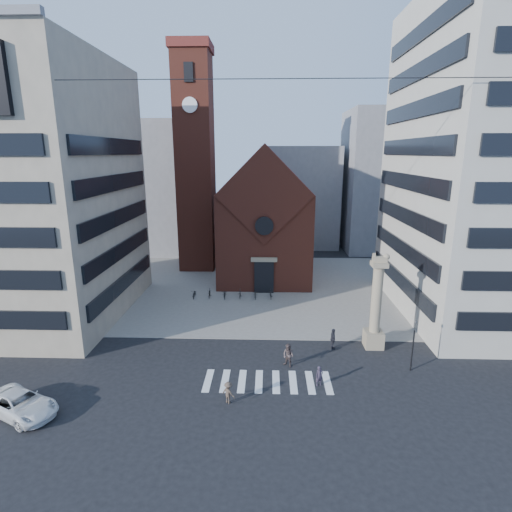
# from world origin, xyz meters

# --- Properties ---
(ground) EXTENTS (120.00, 120.00, 0.00)m
(ground) POSITION_xyz_m (0.00, 0.00, 0.00)
(ground) COLOR black
(ground) RESTS_ON ground
(piazza) EXTENTS (46.00, 30.00, 0.05)m
(piazza) POSITION_xyz_m (0.00, 19.00, 0.03)
(piazza) COLOR gray
(piazza) RESTS_ON ground
(zebra_crossing) EXTENTS (10.20, 3.20, 0.01)m
(zebra_crossing) POSITION_xyz_m (0.55, -3.00, 0.01)
(zebra_crossing) COLOR white
(zebra_crossing) RESTS_ON ground
(church) EXTENTS (12.00, 16.65, 18.00)m
(church) POSITION_xyz_m (0.00, 25.04, 7.98)
(church) COLOR brown
(church) RESTS_ON ground
(campanile) EXTENTS (5.50, 5.50, 31.20)m
(campanile) POSITION_xyz_m (-10.00, 28.00, 15.74)
(campanile) COLOR brown
(campanile) RESTS_ON ground
(building_left) EXTENTS (18.00, 20.00, 26.00)m
(building_left) POSITION_xyz_m (-24.00, 10.00, 13.00)
(building_left) COLOR tan
(building_left) RESTS_ON ground
(building_right) EXTENTS (18.00, 22.00, 32.00)m
(building_right) POSITION_xyz_m (24.00, 12.00, 16.00)
(building_right) COLOR #B1ADA0
(building_right) RESTS_ON ground
(bg_block_left) EXTENTS (16.00, 14.00, 22.00)m
(bg_block_left) POSITION_xyz_m (-20.00, 40.00, 11.00)
(bg_block_left) COLOR gray
(bg_block_left) RESTS_ON ground
(bg_block_mid) EXTENTS (14.00, 12.00, 18.00)m
(bg_block_mid) POSITION_xyz_m (6.00, 45.00, 9.00)
(bg_block_mid) COLOR gray
(bg_block_mid) RESTS_ON ground
(bg_block_right) EXTENTS (16.00, 14.00, 24.00)m
(bg_block_right) POSITION_xyz_m (22.00, 42.00, 12.00)
(bg_block_right) COLOR gray
(bg_block_right) RESTS_ON ground
(lion_column) EXTENTS (1.63, 1.60, 8.68)m
(lion_column) POSITION_xyz_m (10.01, 3.00, 3.46)
(lion_column) COLOR gray
(lion_column) RESTS_ON ground
(traffic_light) EXTENTS (0.13, 0.16, 4.30)m
(traffic_light) POSITION_xyz_m (12.00, -1.00, 2.29)
(traffic_light) COLOR black
(traffic_light) RESTS_ON ground
(white_car) EXTENTS (6.03, 4.60, 1.52)m
(white_car) POSITION_xyz_m (-15.85, -7.45, 0.76)
(white_car) COLOR silver
(white_car) RESTS_ON ground
(pedestrian_0) EXTENTS (0.64, 0.51, 1.55)m
(pedestrian_0) POSITION_xyz_m (4.41, -3.37, 0.77)
(pedestrian_0) COLOR #31293A
(pedestrian_0) RESTS_ON ground
(pedestrian_1) EXTENTS (1.21, 1.16, 1.96)m
(pedestrian_1) POSITION_xyz_m (2.22, -0.69, 0.98)
(pedestrian_1) COLOR #4E3F3E
(pedestrian_1) RESTS_ON ground
(pedestrian_2) EXTENTS (0.56, 1.16, 1.92)m
(pedestrian_2) POSITION_xyz_m (6.31, 2.44, 0.96)
(pedestrian_2) COLOR #24242B
(pedestrian_2) RESTS_ON ground
(pedestrian_3) EXTENTS (1.19, 1.06, 1.60)m
(pedestrian_3) POSITION_xyz_m (-2.15, -5.74, 0.80)
(pedestrian_3) COLOR #483A30
(pedestrian_3) RESTS_ON ground
(scooter_0) EXTENTS (0.71, 1.81, 0.93)m
(scooter_0) POSITION_xyz_m (-8.34, 14.88, 0.52)
(scooter_0) COLOR black
(scooter_0) RESTS_ON piazza
(scooter_1) EXTENTS (0.58, 1.75, 1.04)m
(scooter_1) POSITION_xyz_m (-6.50, 14.88, 0.57)
(scooter_1) COLOR black
(scooter_1) RESTS_ON piazza
(scooter_2) EXTENTS (0.71, 1.81, 0.93)m
(scooter_2) POSITION_xyz_m (-4.67, 14.88, 0.52)
(scooter_2) COLOR black
(scooter_2) RESTS_ON piazza
(scooter_3) EXTENTS (0.58, 1.75, 1.04)m
(scooter_3) POSITION_xyz_m (-2.83, 14.88, 0.57)
(scooter_3) COLOR black
(scooter_3) RESTS_ON piazza
(scooter_4) EXTENTS (0.71, 1.81, 0.93)m
(scooter_4) POSITION_xyz_m (-1.00, 14.88, 0.52)
(scooter_4) COLOR black
(scooter_4) RESTS_ON piazza
(scooter_5) EXTENTS (0.58, 1.75, 1.04)m
(scooter_5) POSITION_xyz_m (0.84, 14.88, 0.57)
(scooter_5) COLOR black
(scooter_5) RESTS_ON piazza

